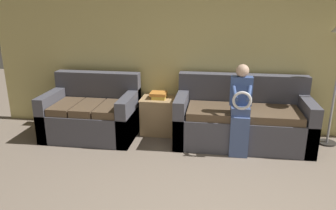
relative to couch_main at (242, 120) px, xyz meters
The scene contains 6 objects.
wall_back 1.07m from the couch_main, 116.39° to the left, with size 7.63×0.06×2.55m.
couch_main is the anchor object (origin of this frame).
couch_side 2.29m from the couch_main, behind, with size 1.37×0.93×0.95m.
child_left_seated 0.51m from the couch_main, 98.96° to the right, with size 0.30×0.38×1.23m.
side_shelf 1.29m from the couch_main, behind, with size 0.56×0.48×0.58m.
book_stack 1.32m from the couch_main, behind, with size 0.25×0.29×0.10m.
Camera 1 is at (-0.15, -2.20, 2.03)m, focal length 35.00 mm.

